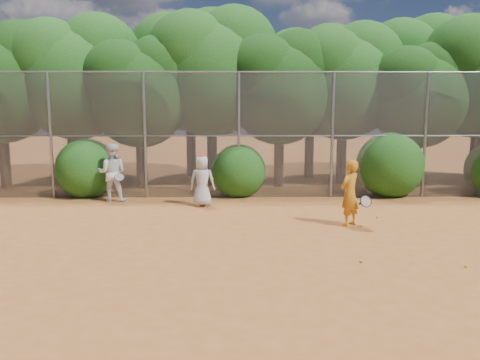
{
  "coord_description": "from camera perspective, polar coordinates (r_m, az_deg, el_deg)",
  "views": [
    {
      "loc": [
        -1.13,
        -8.99,
        2.85
      ],
      "look_at": [
        -1.0,
        2.5,
        1.1
      ],
      "focal_mm": 35.0,
      "sensor_mm": 36.0,
      "label": 1
    }
  ],
  "objects": [
    {
      "name": "ground",
      "position": [
        9.5,
        6.28,
        -8.86
      ],
      "size": [
        80.0,
        80.0,
        0.0
      ],
      "primitive_type": "plane",
      "color": "#A85B26",
      "rests_on": "ground"
    },
    {
      "name": "fence_back",
      "position": [
        15.05,
        3.23,
        5.61
      ],
      "size": [
        20.05,
        0.09,
        4.03
      ],
      "color": "gray",
      "rests_on": "ground"
    },
    {
      "name": "tree_0",
      "position": [
        18.98,
        -27.15,
        10.99
      ],
      "size": [
        4.38,
        3.81,
        6.0
      ],
      "color": "black",
      "rests_on": "ground"
    },
    {
      "name": "tree_1",
      "position": [
        18.52,
        -19.38,
        12.25
      ],
      "size": [
        4.64,
        4.03,
        6.35
      ],
      "color": "black",
      "rests_on": "ground"
    },
    {
      "name": "tree_2",
      "position": [
        17.17,
        -12.01,
        10.92
      ],
      "size": [
        3.99,
        3.47,
        5.47
      ],
      "color": "black",
      "rests_on": "ground"
    },
    {
      "name": "tree_3",
      "position": [
        17.92,
        -3.31,
        13.59
      ],
      "size": [
        4.89,
        4.26,
        6.7
      ],
      "color": "black",
      "rests_on": "ground"
    },
    {
      "name": "tree_4",
      "position": [
        17.33,
        5.04,
        11.63
      ],
      "size": [
        4.19,
        3.64,
        5.73
      ],
      "color": "black",
      "rests_on": "ground"
    },
    {
      "name": "tree_5",
      "position": [
        18.55,
        12.7,
        12.16
      ],
      "size": [
        4.51,
        3.92,
        6.17
      ],
      "color": "black",
      "rests_on": "ground"
    },
    {
      "name": "tree_6",
      "position": [
        18.3,
        21.11,
        10.03
      ],
      "size": [
        3.86,
        3.36,
        5.29
      ],
      "color": "black",
      "rests_on": "ground"
    },
    {
      "name": "tree_9",
      "position": [
        21.02,
        -20.0,
        12.21
      ],
      "size": [
        4.83,
        4.2,
        6.62
      ],
      "color": "black",
      "rests_on": "ground"
    },
    {
      "name": "tree_10",
      "position": [
        20.2,
        -5.93,
        13.66
      ],
      "size": [
        5.15,
        4.48,
        7.06
      ],
      "color": "black",
      "rests_on": "ground"
    },
    {
      "name": "tree_11",
      "position": [
        19.93,
        8.77,
        12.34
      ],
      "size": [
        4.64,
        4.03,
        6.35
      ],
      "color": "black",
      "rests_on": "ground"
    },
    {
      "name": "tree_12",
      "position": [
        21.71,
        20.63,
        12.51
      ],
      "size": [
        5.02,
        4.37,
        6.88
      ],
      "color": "black",
      "rests_on": "ground"
    },
    {
      "name": "bush_0",
      "position": [
        16.16,
        -18.19,
        1.65
      ],
      "size": [
        2.0,
        2.0,
        2.0
      ],
      "primitive_type": "sphere",
      "color": "#194C13",
      "rests_on": "ground"
    },
    {
      "name": "bush_1",
      "position": [
        15.42,
        -0.15,
        1.39
      ],
      "size": [
        1.8,
        1.8,
        1.8
      ],
      "primitive_type": "sphere",
      "color": "#194C13",
      "rests_on": "ground"
    },
    {
      "name": "bush_2",
      "position": [
        16.22,
        17.81,
        2.05
      ],
      "size": [
        2.2,
        2.2,
        2.2
      ],
      "primitive_type": "sphere",
      "color": "#194C13",
      "rests_on": "ground"
    },
    {
      "name": "player_yellow",
      "position": [
        11.73,
        13.23,
        -1.57
      ],
      "size": [
        0.86,
        0.69,
        1.63
      ],
      "rotation": [
        0.0,
        0.0,
        3.87
      ],
      "color": "orange",
      "rests_on": "ground"
    },
    {
      "name": "player_teen",
      "position": [
        13.79,
        -4.62,
        -0.08
      ],
      "size": [
        0.79,
        0.56,
        1.53
      ],
      "rotation": [
        0.0,
        0.0,
        3.02
      ],
      "color": "silver",
      "rests_on": "ground"
    },
    {
      "name": "player_white",
      "position": [
        15.01,
        -15.33,
        0.87
      ],
      "size": [
        0.92,
        0.78,
        1.79
      ],
      "rotation": [
        0.0,
        0.0,
        3.19
      ],
      "color": "white",
      "rests_on": "ground"
    },
    {
      "name": "ball_0",
      "position": [
        11.84,
        14.65,
        -5.39
      ],
      "size": [
        0.07,
        0.07,
        0.07
      ],
      "primitive_type": "sphere",
      "color": "gold",
      "rests_on": "ground"
    },
    {
      "name": "ball_1",
      "position": [
        13.27,
        12.71,
        -3.81
      ],
      "size": [
        0.07,
        0.07,
        0.07
      ],
      "primitive_type": "sphere",
      "color": "gold",
      "rests_on": "ground"
    },
    {
      "name": "ball_2",
      "position": [
        9.55,
        25.83,
        -9.39
      ],
      "size": [
        0.07,
        0.07,
        0.07
      ],
      "primitive_type": "sphere",
      "color": "gold",
      "rests_on": "ground"
    },
    {
      "name": "ball_4",
      "position": [
        9.16,
        14.57,
        -9.54
      ],
      "size": [
        0.07,
        0.07,
        0.07
      ],
      "primitive_type": "sphere",
      "color": "gold",
      "rests_on": "ground"
    },
    {
      "name": "ball_5",
      "position": [
        12.85,
        16.37,
        -4.35
      ],
      "size": [
        0.07,
        0.07,
        0.07
      ],
      "primitive_type": "sphere",
      "color": "gold",
      "rests_on": "ground"
    }
  ]
}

